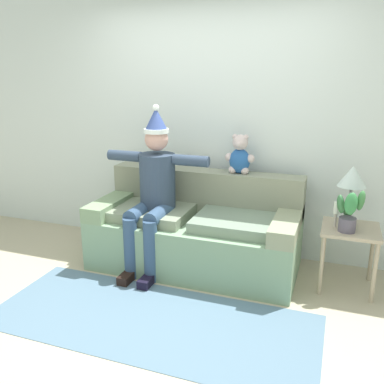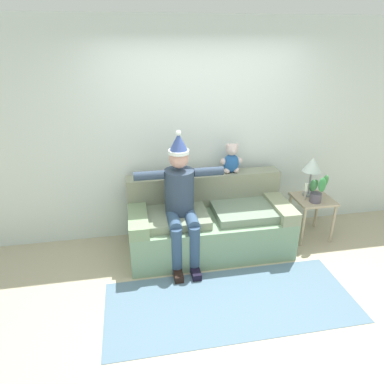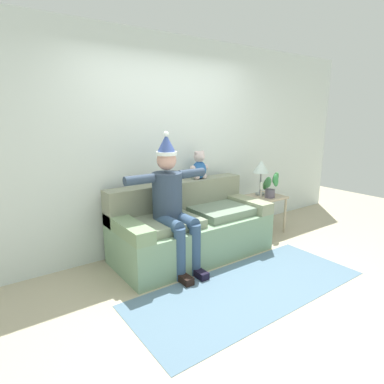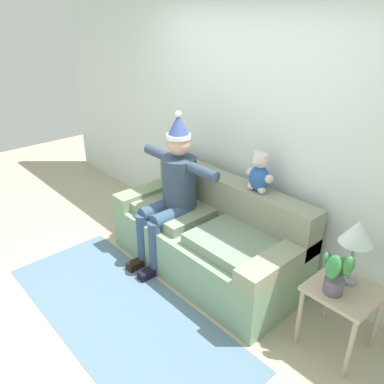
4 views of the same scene
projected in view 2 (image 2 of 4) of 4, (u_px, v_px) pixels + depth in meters
The scene contains 10 objects.
ground_plane at pixel (230, 301), 3.52m from camera, with size 10.00×10.00×0.00m, color #B2A68A.
back_wall at pixel (201, 133), 4.35m from camera, with size 7.00×0.10×2.70m, color silver.
couch at pixel (208, 222), 4.29m from camera, with size 1.95×0.89×0.89m.
person_seated at pixel (181, 198), 3.90m from camera, with size 1.02×0.77×1.55m.
teddy_bear at pixel (231, 159), 4.30m from camera, with size 0.29×0.17×0.38m.
side_table at pixel (312, 205), 4.49m from camera, with size 0.47×0.47×0.56m.
table_lamp at pixel (312, 166), 4.36m from camera, with size 0.24×0.24×0.52m.
potted_plant at pixel (317, 189), 4.28m from camera, with size 0.25×0.27×0.38m.
candle_tall at pixel (306, 189), 4.35m from camera, with size 0.04×0.04×0.22m.
area_rug at pixel (231, 302), 3.50m from camera, with size 2.52×1.03×0.01m, color slate.
Camera 2 is at (-0.88, -2.62, 2.48)m, focal length 32.22 mm.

